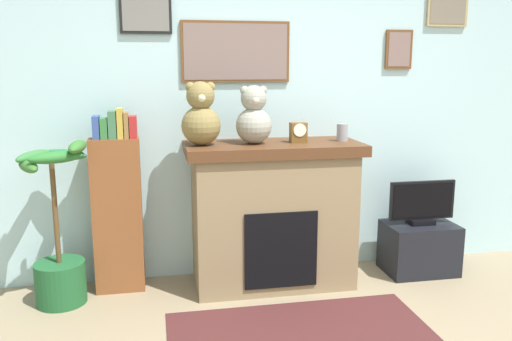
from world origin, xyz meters
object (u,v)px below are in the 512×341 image
Objects in this scene: tv_stand at (419,248)px; television at (422,204)px; candle_jar at (342,133)px; teddy_bear_cream at (254,118)px; teddy_bear_grey at (201,117)px; bookshelf at (117,208)px; mantel_clock at (298,132)px; potted_plant at (58,248)px; fireplace at (273,213)px.

television is at bearing -90.00° from tv_stand.
teddy_bear_cream reaches higher than candle_jar.
television reaches higher than tv_stand.
teddy_bear_grey is (-1.78, -0.00, 0.74)m from television.
mantel_clock is at bearing -4.36° from bookshelf.
candle_jar reaches higher than television.
mantel_clock is at bearing 1.60° from potted_plant.
mantel_clock is at bearing -179.73° from candle_jar.
bookshelf is (-1.16, 0.08, 0.08)m from fireplace.
candle_jar is 0.31× the size of teddy_bear_cream.
television is 1.29× the size of teddy_bear_cream.
television is at bearing 0.10° from mantel_clock.
bookshelf reaches higher than tv_stand.
teddy_bear_grey is at bearing -179.93° from tv_stand.
tv_stand is 1.20m from candle_jar.
candle_jar is 0.89× the size of mantel_clock.
teddy_bear_cream is at bearing 0.01° from teddy_bear_grey.
candle_jar is 0.70m from teddy_bear_cream.
fireplace reaches higher than tv_stand.
television is 1.20× the size of teddy_bear_grey.
potted_plant reaches higher than fireplace.
bookshelf is 10.40× the size of candle_jar.
fireplace is 1.17m from bookshelf.
television is at bearing 1.04° from potted_plant.
potted_plant is 2.25m from candle_jar.
teddy_bear_cream is at bearing -173.11° from fireplace.
bookshelf reaches higher than television.
teddy_bear_grey is at bearing -179.98° from television.
teddy_bear_cream is (-1.39, -0.00, 0.72)m from television.
television is 0.92m from candle_jar.
fireplace is 0.82m from candle_jar.
fireplace is 3.08× the size of teddy_bear_cream.
potted_plant is 2.13× the size of television.
television is at bearing 0.03° from teddy_bear_cream.
teddy_bear_grey is at bearing 2.79° from potted_plant.
teddy_bear_cream is at bearing -179.95° from candle_jar.
tv_stand is 0.38m from television.
mantel_clock reaches higher than television.
fireplace is 1.29m from tv_stand.
television is 3.71× the size of mantel_clock.
bookshelf is at bearing 177.61° from tv_stand.
candle_jar is at bearing 0.05° from teddy_bear_cream.
television is at bearing 0.01° from candle_jar.
teddy_bear_cream reaches higher than potted_plant.
bookshelf is 3.22× the size of teddy_bear_cream.
fireplace is 1.12× the size of potted_plant.
teddy_bear_cream is at bearing 2.03° from potted_plant.
potted_plant is 2.74× the size of teddy_bear_cream.
potted_plant is at bearing -177.21° from teddy_bear_grey.
fireplace is at bearing 174.17° from mantel_clock.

